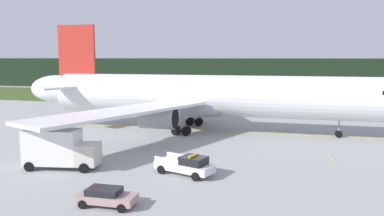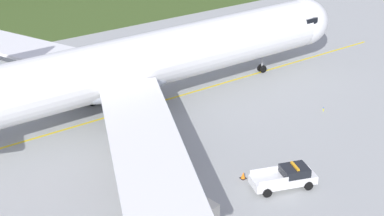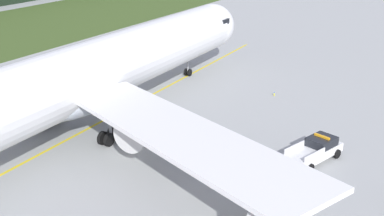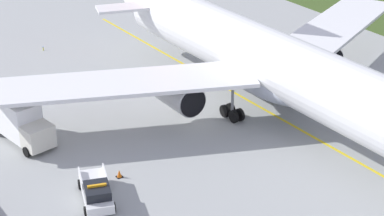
# 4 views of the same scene
# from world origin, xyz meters

# --- Properties ---
(ground) EXTENTS (320.00, 320.00, 0.00)m
(ground) POSITION_xyz_m (0.00, 0.00, 0.00)
(ground) COLOR #999C9B
(taxiway_centerline_main) EXTENTS (72.86, 1.70, 0.01)m
(taxiway_centerline_main) POSITION_xyz_m (3.90, 7.59, 0.00)
(taxiway_centerline_main) COLOR yellow
(taxiway_centerline_main) RESTS_ON ground
(airliner) EXTENTS (56.29, 50.50, 15.41)m
(airliner) POSITION_xyz_m (3.31, 7.57, 4.98)
(airliner) COLOR white
(airliner) RESTS_ON ground
(ops_pickup_truck) EXTENTS (5.82, 3.57, 1.94)m
(ops_pickup_truck) POSITION_xyz_m (6.16, -12.72, 0.90)
(ops_pickup_truck) COLOR silver
(ops_pickup_truck) RESTS_ON ground
(apron_cone) EXTENTS (0.50, 0.50, 0.63)m
(apron_cone) POSITION_xyz_m (4.04, -9.74, 0.31)
(apron_cone) COLOR black
(apron_cone) RESTS_ON ground
(taxiway_edge_light_east) EXTENTS (0.12, 0.12, 0.45)m
(taxiway_edge_light_east) POSITION_xyz_m (19.39, -4.23, 0.25)
(taxiway_edge_light_east) COLOR yellow
(taxiway_edge_light_east) RESTS_ON ground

